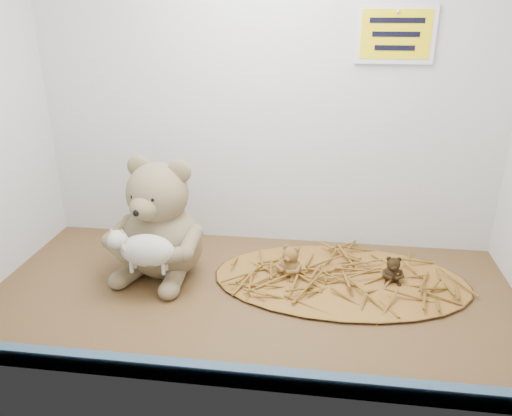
# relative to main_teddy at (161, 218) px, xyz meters

# --- Properties ---
(alcove_shell) EXTENTS (1.20, 0.60, 0.90)m
(alcove_shell) POSITION_rel_main_teddy_xyz_m (0.23, 0.01, 0.30)
(alcove_shell) COLOR #492F19
(alcove_shell) RESTS_ON ground
(front_rail) EXTENTS (1.19, 0.02, 0.04)m
(front_rail) POSITION_rel_main_teddy_xyz_m (0.23, -0.36, -0.13)
(front_rail) COLOR #3C5272
(front_rail) RESTS_ON shelf_floor
(straw_bed) EXTENTS (0.61, 0.35, 0.01)m
(straw_bed) POSITION_rel_main_teddy_xyz_m (0.43, 0.01, -0.14)
(straw_bed) COLOR brown
(straw_bed) RESTS_ON shelf_floor
(main_teddy) EXTENTS (0.28, 0.29, 0.29)m
(main_teddy) POSITION_rel_main_teddy_xyz_m (0.00, 0.00, 0.00)
(main_teddy) COLOR #8D7757
(main_teddy) RESTS_ON shelf_floor
(toy_lamb) EXTENTS (0.16, 0.10, 0.10)m
(toy_lamb) POSITION_rel_main_teddy_xyz_m (0.00, -0.10, -0.03)
(toy_lamb) COLOR beige
(toy_lamb) RESTS_ON main_teddy
(mini_teddy_tan) EXTENTS (0.08, 0.09, 0.08)m
(mini_teddy_tan) POSITION_rel_main_teddy_xyz_m (0.31, 0.01, -0.10)
(mini_teddy_tan) COLOR olive
(mini_teddy_tan) RESTS_ON straw_bed
(mini_teddy_brown) EXTENTS (0.05, 0.05, 0.06)m
(mini_teddy_brown) POSITION_rel_main_teddy_xyz_m (0.55, 0.01, -0.10)
(mini_teddy_brown) COLOR black
(mini_teddy_brown) RESTS_ON straw_bed
(wall_sign) EXTENTS (0.16, 0.01, 0.11)m
(wall_sign) POSITION_rel_main_teddy_xyz_m (0.53, 0.22, 0.40)
(wall_sign) COLOR yellow
(wall_sign) RESTS_ON back_wall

